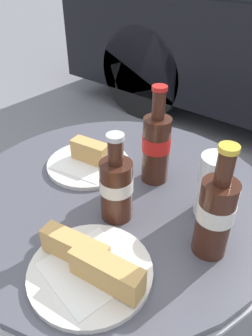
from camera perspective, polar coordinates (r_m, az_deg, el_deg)
name	(u,v)px	position (r m, az deg, el deg)	size (l,w,h in m)	color
bistro_table	(117,233)	(0.91, -1.56, -11.28)	(0.78, 0.78, 0.69)	#B7B7BC
cola_bottle_left	(156,146)	(0.81, 5.28, 3.89)	(0.07, 0.07, 0.25)	#3D1E14
cola_bottle_right	(215,214)	(0.64, 15.30, -7.66)	(0.07, 0.07, 0.24)	#3D1E14
cola_bottle_center	(116,186)	(0.70, -1.70, -3.24)	(0.07, 0.07, 0.21)	#3D1E14
drinking_glass	(213,188)	(0.74, 14.86, -3.46)	(0.07, 0.07, 0.15)	#C68923
lunch_plate_near	(91,266)	(0.63, -6.14, -16.67)	(0.23, 0.23, 0.07)	silver
lunch_plate_far	(89,161)	(0.90, -6.46, 1.30)	(0.23, 0.23, 0.07)	silver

